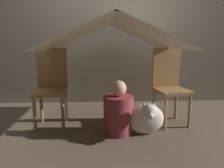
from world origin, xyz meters
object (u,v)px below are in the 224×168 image
(person_front, at_px, (118,112))
(dog, at_px, (146,118))
(chair_right, at_px, (169,83))
(chair_left, at_px, (51,84))

(person_front, bearing_deg, dog, -14.03)
(person_front, relative_size, dog, 1.44)
(chair_right, height_order, dog, chair_right)
(chair_right, relative_size, person_front, 1.57)
(person_front, xyz_separation_m, dog, (0.29, -0.07, -0.04))
(chair_left, xyz_separation_m, dog, (1.07, -0.37, -0.30))
(chair_left, height_order, chair_right, same)
(chair_right, bearing_deg, dog, -144.53)
(chair_right, bearing_deg, chair_left, 168.86)
(person_front, bearing_deg, chair_right, 24.81)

